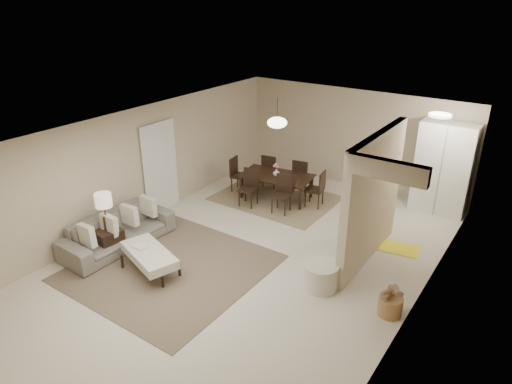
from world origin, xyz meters
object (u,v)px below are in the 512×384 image
Objects in this scene: side_table at (109,241)px; round_pouf at (321,277)px; ottoman_bench at (149,255)px; dining_table at (276,187)px; wicker_basket at (390,306)px; pantry_cabinet at (443,168)px; sofa at (118,231)px.

round_pouf is (3.92, 1.30, -0.02)m from side_table.
ottoman_bench is 4.02m from dining_table.
dining_table is (-3.85, 2.69, 0.14)m from wicker_basket.
pantry_cabinet reaches higher than ottoman_bench.
pantry_cabinet is at bearing 49.44° from side_table.
dining_table is at bearing 71.91° from side_table.
pantry_cabinet reaches higher than wicker_basket.
side_table reaches higher than ottoman_bench.
sofa is 1.25m from ottoman_bench.
round_pouf is at bearing 179.77° from wicker_basket.
round_pouf is at bearing -101.00° from pantry_cabinet.
side_table is at bearing -130.56° from pantry_cabinet.
side_table is 0.85× the size of round_pouf.
wicker_basket is (0.40, -4.25, -0.89)m from pantry_cabinet.
sofa is at bearing -176.03° from ottoman_bench.
sofa is at bearing -165.42° from round_pouf.
dining_table is (-2.62, 2.69, 0.07)m from round_pouf.
pantry_cabinet is 0.92× the size of sofa.
ottoman_bench is at bearing -102.30° from sofa.
dining_table is (-3.45, -1.56, -0.75)m from pantry_cabinet.
round_pouf is (2.77, 1.33, -0.13)m from ottoman_bench.
ottoman_bench is 0.80× the size of dining_table.
round_pouf is (-0.83, -4.25, -0.82)m from pantry_cabinet.
ottoman_bench is at bearing -161.58° from wicker_basket.
side_table is 4.19m from dining_table.
side_table is 5.31m from wicker_basket.
wicker_basket is (1.23, -0.00, -0.07)m from round_pouf.
wicker_basket is at bearing 14.12° from side_table.
wicker_basket is at bearing -43.63° from dining_table.
side_table is (0.05, -0.27, -0.08)m from sofa.
side_table is at bearing -161.67° from round_pouf.
dining_table is (0.14, 4.02, -0.06)m from ottoman_bench.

